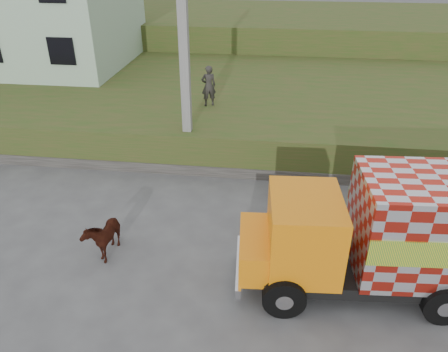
# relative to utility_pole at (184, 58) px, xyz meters

# --- Properties ---
(ground) EXTENTS (120.00, 120.00, 0.00)m
(ground) POSITION_rel_utility_pole_xyz_m (1.00, -4.60, -4.08)
(ground) COLOR #474749
(ground) RESTS_ON ground
(embankment) EXTENTS (40.00, 12.00, 1.50)m
(embankment) POSITION_rel_utility_pole_xyz_m (1.00, 5.40, -3.33)
(embankment) COLOR #2D4E1A
(embankment) RESTS_ON ground
(embankment_far) EXTENTS (40.00, 12.00, 3.00)m
(embankment_far) POSITION_rel_utility_pole_xyz_m (1.00, 17.40, -2.58)
(embankment_far) COLOR #2D4E1A
(embankment_far) RESTS_ON ground
(retaining_strip) EXTENTS (16.00, 0.50, 0.40)m
(retaining_strip) POSITION_rel_utility_pole_xyz_m (-1.00, -0.40, -3.88)
(retaining_strip) COLOR #595651
(retaining_strip) RESTS_ON ground
(building) EXTENTS (10.00, 8.00, 6.00)m
(building) POSITION_rel_utility_pole_xyz_m (-10.00, 8.40, 0.42)
(building) COLOR #A1BCA3
(building) RESTS_ON embankment
(utility_pole) EXTENTS (1.20, 0.30, 8.00)m
(utility_pole) POSITION_rel_utility_pole_xyz_m (0.00, 0.00, 0.00)
(utility_pole) COLOR gray
(utility_pole) RESTS_ON ground
(cargo_truck) EXTENTS (6.99, 2.78, 3.06)m
(cargo_truck) POSITION_rel_utility_pole_xyz_m (6.21, -5.58, -2.50)
(cargo_truck) COLOR black
(cargo_truck) RESTS_ON ground
(cow) EXTENTS (0.70, 1.42, 1.17)m
(cow) POSITION_rel_utility_pole_xyz_m (-1.30, -5.16, -3.49)
(cow) COLOR black
(cow) RESTS_ON ground
(pedestrian) EXTENTS (0.70, 0.59, 1.63)m
(pedestrian) POSITION_rel_utility_pole_xyz_m (0.35, 2.67, -1.76)
(pedestrian) COLOR #2F2C2A
(pedestrian) RESTS_ON embankment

